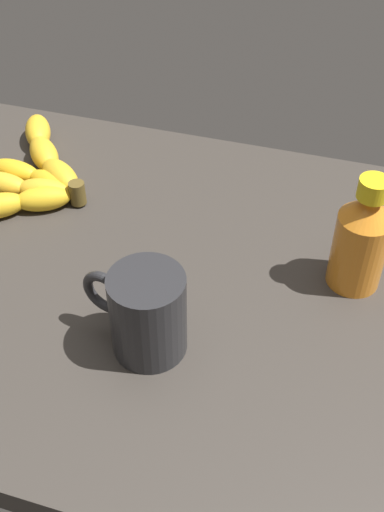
% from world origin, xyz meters
% --- Properties ---
extents(ground_plane, '(0.92, 0.57, 0.03)m').
position_xyz_m(ground_plane, '(0.00, 0.00, -0.02)').
color(ground_plane, '#38332D').
extents(banana_bunch, '(0.21, 0.27, 0.03)m').
position_xyz_m(banana_bunch, '(0.26, -0.10, 0.02)').
color(banana_bunch, gold).
rests_on(banana_bunch, ground_plane).
extents(honey_bottle, '(0.06, 0.06, 0.14)m').
position_xyz_m(honey_bottle, '(-0.17, -0.05, 0.06)').
color(honey_bottle, orange).
rests_on(honey_bottle, ground_plane).
extents(coffee_mug, '(0.11, 0.07, 0.09)m').
position_xyz_m(coffee_mug, '(0.01, 0.10, 0.05)').
color(coffee_mug, '#262628').
rests_on(coffee_mug, ground_plane).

